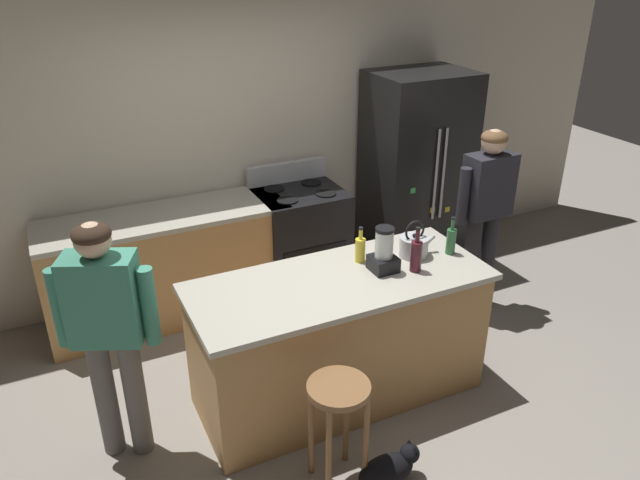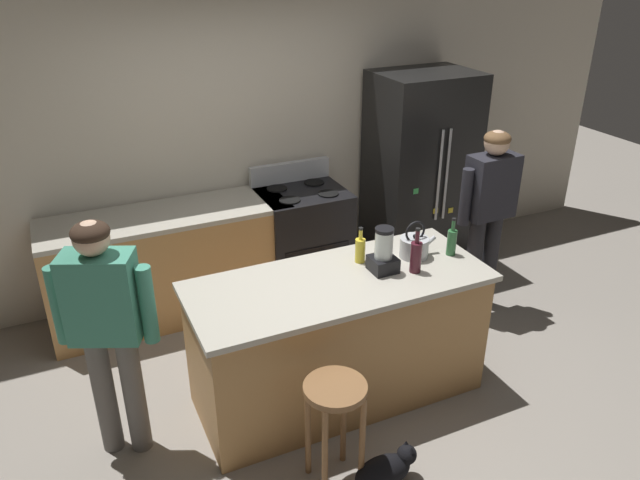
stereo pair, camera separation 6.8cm
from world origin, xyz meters
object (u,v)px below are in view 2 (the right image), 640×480
cat (385,470)px  bottle_olive_oil (452,241)px  blender_appliance (383,253)px  bottle_soda (360,249)px  stove_range (303,238)px  tea_kettle (414,246)px  person_by_island_left (106,320)px  person_by_sink_right (489,205)px  kitchen_island (338,338)px  bar_stool (335,408)px  refrigerator (420,173)px  bottle_wine (416,256)px

cat → bottle_olive_oil: bottle_olive_oil is taller
blender_appliance → bottle_soda: bearing=113.3°
stove_range → cat: (-0.50, -2.37, -0.37)m
tea_kettle → person_by_island_left: bearing=179.1°
person_by_island_left → bottle_olive_oil: 2.31m
bottle_olive_oil → person_by_sink_right: bearing=35.1°
kitchen_island → tea_kettle: size_ratio=7.24×
cat → bottle_olive_oil: bearing=40.9°
stove_range → bar_stool: (-0.76, -2.22, 0.07)m
refrigerator → person_by_island_left: (-3.03, -1.40, 0.02)m
person_by_sink_right → bar_stool: size_ratio=2.26×
bottle_soda → bottle_wine: bearing=-46.0°
person_by_island_left → stove_range: bearing=37.8°
refrigerator → person_by_island_left: bearing=-155.3°
kitchen_island → person_by_island_left: (-1.44, 0.10, 0.49)m
blender_appliance → bottle_soda: size_ratio=1.22×
refrigerator → person_by_sink_right: bearing=-88.3°
person_by_sink_right → bottle_wine: (-1.12, -0.64, 0.08)m
person_by_island_left → tea_kettle: bearing=-0.9°
refrigerator → cat: bearing=-125.8°
stove_range → bottle_olive_oil: (0.47, -1.53, 0.56)m
person_by_island_left → bar_stool: person_by_island_left is taller
bar_stool → cat: bar_stool is taller
cat → person_by_sink_right: bearing=38.5°
stove_range → cat: bearing=-101.8°
kitchen_island → bottle_soda: size_ratio=7.79×
blender_appliance → bottle_olive_oil: bearing=0.8°
kitchen_island → person_by_island_left: person_by_island_left is taller
refrigerator → bar_stool: size_ratio=2.66×
person_by_sink_right → bottle_soda: (-1.38, -0.36, 0.06)m
bar_stool → bottle_olive_oil: bearing=29.0°
refrigerator → person_by_sink_right: 0.98m
bar_stool → bottle_soda: size_ratio=2.76×
person_by_sink_right → cat: bearing=-141.5°
stove_range → refrigerator: bearing=-1.2°
cat → bottle_soda: bottle_soda is taller
refrigerator → bottle_olive_oil: refrigerator is taller
person_by_sink_right → cat: 2.37m
bottle_olive_oil → bottle_wine: (-0.36, -0.11, 0.02)m
person_by_island_left → tea_kettle: size_ratio=5.73×
bottle_wine → blender_appliance: bearing=152.7°
tea_kettle → kitchen_island: bearing=-173.2°
person_by_island_left → cat: bearing=-35.5°
kitchen_island → bar_stool: bearing=-117.8°
person_by_sink_right → bar_stool: person_by_sink_right is taller
bottle_soda → tea_kettle: 0.39m
blender_appliance → bottle_wine: size_ratio=0.98×
tea_kettle → person_by_sink_right: bearing=24.1°
kitchen_island → cat: (-0.11, -0.85, -0.36)m
blender_appliance → bottle_soda: blender_appliance is taller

